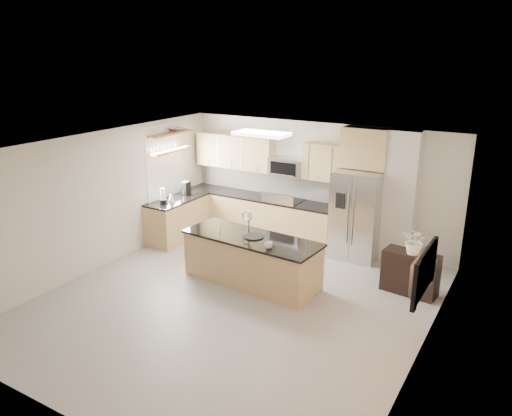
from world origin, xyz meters
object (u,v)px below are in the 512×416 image
Objects in this scene: microwave at (287,167)px; platter at (254,237)px; refrigerator at (357,215)px; kettle at (171,197)px; cup at (269,245)px; flower_vase at (416,234)px; bowl at (175,129)px; island at (252,260)px; credenza at (410,273)px; television at (416,270)px; range at (284,220)px; blender at (163,197)px; coffee_maker at (185,189)px.

microwave is 2.10× the size of platter.
kettle is at bearing -161.23° from refrigerator.
flower_vase is (2.08, 1.28, 0.18)m from cup.
cup is at bearing -26.69° from bowl.
island is 2.85m from flower_vase.
island is 3.61× the size of flower_vase.
refrigerator reaches higher than flower_vase.
credenza is 2.76m from platter.
credenza is at bearing 13.65° from television.
bowl is 0.58× the size of flower_vase.
range reaches higher than platter.
microwave is 1.07× the size of flower_vase.
refrigerator reaches higher than island.
microwave reaches higher than television.
island is at bearing -78.26° from microwave.
flower_vase is at bearing 24.71° from island.
refrigerator is at bearing 18.77° from kettle.
microwave is 0.82× the size of credenza.
blender reaches higher than coffee_maker.
coffee_maker is 0.42× the size of flower_vase.
island is 0.76m from cup.
range is 2.63m from cup.
cup is 0.57m from platter.
bowl reaches higher than flower_vase.
bowl reaches higher than range.
credenza is at bearing 134.56° from flower_vase.
bowl is (-3.22, 1.62, 1.47)m from cup.
microwave reaches higher than range.
range is at bearing 103.33° from platter.
microwave is 2.54× the size of coffee_maker.
coffee_maker is at bearing 155.39° from island.
microwave is 3.48m from credenza.
flower_vase is (2.56, 0.97, 0.22)m from platter.
blender is 0.82× the size of bowl.
platter is 1.07× the size of blender.
refrigerator reaches higher than range.
coffee_maker is at bearing -157.92° from microwave.
platter is at bearing -17.51° from kettle.
island is 0.44m from platter.
refrigerator reaches higher than cup.
platter is 2.64m from blender.
island is at bearing 71.67° from television.
island reaches higher than blender.
television is (5.76, -2.34, -1.04)m from bowl.
cup is at bearing -16.43° from blender.
island is at bearing -77.59° from range.
refrigerator is 5.27× the size of blender.
television is (5.61, -2.39, 0.29)m from coffee_maker.
kettle is at bearing 159.74° from cup.
platter is at bearing -12.87° from blender.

